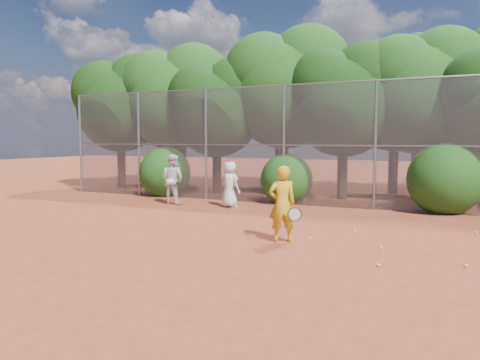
% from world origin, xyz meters
% --- Properties ---
extents(ground, '(80.00, 80.00, 0.00)m').
position_xyz_m(ground, '(0.00, 0.00, 0.00)').
color(ground, '#923921').
rests_on(ground, ground).
extents(fence_back, '(20.05, 0.09, 4.03)m').
position_xyz_m(fence_back, '(-0.12, 6.00, 2.05)').
color(fence_back, gray).
rests_on(fence_back, ground).
extents(tree_0, '(4.38, 3.81, 6.00)m').
position_xyz_m(tree_0, '(-9.44, 8.04, 3.93)').
color(tree_0, black).
rests_on(tree_0, ground).
extents(tree_1, '(4.64, 4.03, 6.35)m').
position_xyz_m(tree_1, '(-6.94, 8.54, 4.16)').
color(tree_1, black).
rests_on(tree_1, ground).
extents(tree_2, '(3.99, 3.47, 5.47)m').
position_xyz_m(tree_2, '(-4.45, 7.83, 3.58)').
color(tree_2, black).
rests_on(tree_2, ground).
extents(tree_3, '(4.89, 4.26, 6.70)m').
position_xyz_m(tree_3, '(-1.94, 8.84, 4.40)').
color(tree_3, black).
rests_on(tree_3, ground).
extents(tree_4, '(4.19, 3.64, 5.73)m').
position_xyz_m(tree_4, '(0.55, 8.24, 3.76)').
color(tree_4, black).
rests_on(tree_4, ground).
extents(tree_5, '(4.51, 3.92, 6.17)m').
position_xyz_m(tree_5, '(3.06, 9.04, 4.05)').
color(tree_5, black).
rests_on(tree_5, ground).
extents(tree_9, '(4.83, 4.20, 6.62)m').
position_xyz_m(tree_9, '(-7.94, 10.84, 4.34)').
color(tree_9, black).
rests_on(tree_9, ground).
extents(tree_10, '(5.15, 4.48, 7.06)m').
position_xyz_m(tree_10, '(-2.93, 11.05, 4.63)').
color(tree_10, black).
rests_on(tree_10, ground).
extents(tree_11, '(4.64, 4.03, 6.35)m').
position_xyz_m(tree_11, '(2.06, 10.64, 4.16)').
color(tree_11, black).
rests_on(tree_11, ground).
extents(bush_0, '(2.00, 2.00, 2.00)m').
position_xyz_m(bush_0, '(-6.00, 6.30, 1.00)').
color(bush_0, '#164010').
rests_on(bush_0, ground).
extents(bush_1, '(1.80, 1.80, 1.80)m').
position_xyz_m(bush_1, '(-1.00, 6.30, 0.90)').
color(bush_1, '#164010').
rests_on(bush_1, ground).
extents(bush_2, '(2.20, 2.20, 2.20)m').
position_xyz_m(bush_2, '(4.00, 6.30, 1.10)').
color(bush_2, '#164010').
rests_on(bush_2, ground).
extents(player_yellow, '(0.85, 0.67, 1.65)m').
position_xyz_m(player_yellow, '(0.96, 0.44, 0.82)').
color(player_yellow, gold).
rests_on(player_yellow, ground).
extents(player_teen, '(0.86, 0.71, 1.53)m').
position_xyz_m(player_teen, '(-2.31, 4.54, 0.76)').
color(player_teen, silver).
rests_on(player_teen, ground).
extents(player_white, '(0.90, 0.78, 1.69)m').
position_xyz_m(player_white, '(-4.45, 4.45, 0.85)').
color(player_white, silver).
rests_on(player_white, ground).
extents(ball_0, '(0.07, 0.07, 0.07)m').
position_xyz_m(ball_0, '(3.00, 0.58, 0.03)').
color(ball_0, yellow).
rests_on(ball_0, ground).
extents(ball_1, '(0.07, 0.07, 0.07)m').
position_xyz_m(ball_1, '(2.20, 2.01, 0.03)').
color(ball_1, yellow).
rests_on(ball_1, ground).
extents(ball_2, '(0.07, 0.07, 0.07)m').
position_xyz_m(ball_2, '(3.16, -0.74, 0.03)').
color(ball_2, yellow).
rests_on(ball_2, ground).
extents(ball_3, '(0.07, 0.07, 0.07)m').
position_xyz_m(ball_3, '(4.52, -0.14, 0.03)').
color(ball_3, yellow).
rests_on(ball_3, ground).
extents(ball_4, '(0.07, 0.07, 0.07)m').
position_xyz_m(ball_4, '(1.44, 0.87, 0.03)').
color(ball_4, yellow).
rests_on(ball_4, ground).
extents(ball_5, '(0.07, 0.07, 0.07)m').
position_xyz_m(ball_5, '(4.78, 3.09, 0.03)').
color(ball_5, yellow).
rests_on(ball_5, ground).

